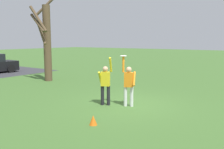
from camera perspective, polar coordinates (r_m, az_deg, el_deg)
The scene contains 6 objects.
ground_plane at distance 10.60m, azimuth 3.73°, elevation -6.94°, with size 120.00×120.00×0.00m, color #426B2D.
person_catcher at distance 10.12m, azimuth 3.88°, elevation -1.97°, with size 0.50×0.59×2.08m.
person_defender at distance 10.30m, azimuth -1.55°, elevation -1.79°, with size 0.58×0.65×2.04m.
frisbee_disc at distance 10.02m, azimuth 2.67°, elevation 4.34°, with size 0.26×0.26×0.02m, color white.
bare_tree_tall at distance 16.92m, azimuth -14.98°, elevation 7.79°, with size 1.92×1.87×5.84m.
field_cone_orange at distance 8.12m, azimuth -4.39°, elevation -10.50°, with size 0.26×0.26×0.32m, color orange.
Camera 1 is at (-8.74, -5.33, 2.74)m, focal length 39.44 mm.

